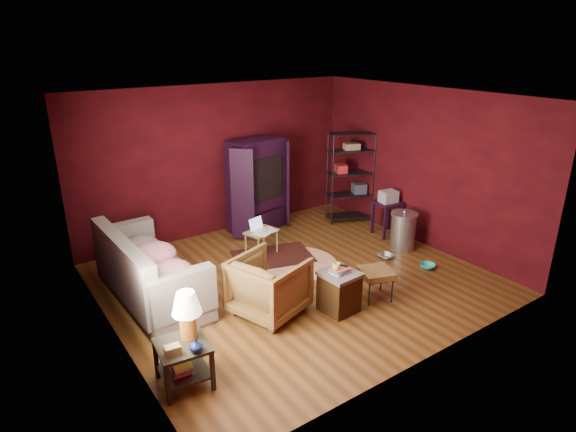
{
  "coord_description": "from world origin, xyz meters",
  "views": [
    {
      "loc": [
        -3.93,
        -5.46,
        3.59
      ],
      "look_at": [
        0.0,
        0.2,
        1.0
      ],
      "focal_mm": 30.0,
      "sensor_mm": 36.0,
      "label": 1
    }
  ],
  "objects_px": {
    "laptop_desk": "(261,233)",
    "sofa": "(151,271)",
    "tv_armoire": "(257,184)",
    "armchair": "(269,283)",
    "wire_shelving": "(351,173)",
    "hamper": "(339,291)",
    "side_table": "(185,330)"
  },
  "relations": [
    {
      "from": "side_table",
      "to": "tv_armoire",
      "type": "distance_m",
      "value": 4.48
    },
    {
      "from": "armchair",
      "to": "side_table",
      "type": "xyz_separation_m",
      "value": [
        -1.48,
        -0.65,
        0.18
      ]
    },
    {
      "from": "armchair",
      "to": "hamper",
      "type": "height_order",
      "value": "armchair"
    },
    {
      "from": "sofa",
      "to": "wire_shelving",
      "type": "bearing_deg",
      "value": -82.74
    },
    {
      "from": "wire_shelving",
      "to": "laptop_desk",
      "type": "bearing_deg",
      "value": -147.72
    },
    {
      "from": "hamper",
      "to": "laptop_desk",
      "type": "height_order",
      "value": "hamper"
    },
    {
      "from": "sofa",
      "to": "side_table",
      "type": "bearing_deg",
      "value": 168.59
    },
    {
      "from": "sofa",
      "to": "tv_armoire",
      "type": "height_order",
      "value": "tv_armoire"
    },
    {
      "from": "side_table",
      "to": "hamper",
      "type": "xyz_separation_m",
      "value": [
        2.31,
        0.15,
        -0.33
      ]
    },
    {
      "from": "side_table",
      "to": "laptop_desk",
      "type": "xyz_separation_m",
      "value": [
        2.37,
        2.29,
        -0.23
      ]
    },
    {
      "from": "side_table",
      "to": "sofa",
      "type": "bearing_deg",
      "value": 81.21
    },
    {
      "from": "sofa",
      "to": "side_table",
      "type": "xyz_separation_m",
      "value": [
        -0.3,
        -1.93,
        0.2
      ]
    },
    {
      "from": "sofa",
      "to": "armchair",
      "type": "height_order",
      "value": "armchair"
    },
    {
      "from": "sofa",
      "to": "tv_armoire",
      "type": "relative_size",
      "value": 1.26
    },
    {
      "from": "sofa",
      "to": "laptop_desk",
      "type": "distance_m",
      "value": 2.11
    },
    {
      "from": "tv_armoire",
      "to": "hamper",
      "type": "bearing_deg",
      "value": -113.04
    },
    {
      "from": "hamper",
      "to": "laptop_desk",
      "type": "distance_m",
      "value": 2.14
    },
    {
      "from": "side_table",
      "to": "hamper",
      "type": "distance_m",
      "value": 2.34
    },
    {
      "from": "hamper",
      "to": "laptop_desk",
      "type": "relative_size",
      "value": 1.01
    },
    {
      "from": "tv_armoire",
      "to": "sofa",
      "type": "bearing_deg",
      "value": -163.39
    },
    {
      "from": "armchair",
      "to": "wire_shelving",
      "type": "distance_m",
      "value": 3.9
    },
    {
      "from": "armchair",
      "to": "wire_shelving",
      "type": "bearing_deg",
      "value": -76.22
    },
    {
      "from": "hamper",
      "to": "tv_armoire",
      "type": "height_order",
      "value": "tv_armoire"
    },
    {
      "from": "armchair",
      "to": "tv_armoire",
      "type": "relative_size",
      "value": 0.51
    },
    {
      "from": "hamper",
      "to": "side_table",
      "type": "bearing_deg",
      "value": -176.25
    },
    {
      "from": "hamper",
      "to": "tv_armoire",
      "type": "bearing_deg",
      "value": 78.69
    },
    {
      "from": "wire_shelving",
      "to": "hamper",
      "type": "bearing_deg",
      "value": -111.42
    },
    {
      "from": "laptop_desk",
      "to": "sofa",
      "type": "bearing_deg",
      "value": 174.91
    },
    {
      "from": "hamper",
      "to": "tv_armoire",
      "type": "xyz_separation_m",
      "value": [
        0.64,
        3.2,
        0.63
      ]
    },
    {
      "from": "sofa",
      "to": "tv_armoire",
      "type": "distance_m",
      "value": 3.05
    },
    {
      "from": "tv_armoire",
      "to": "wire_shelving",
      "type": "height_order",
      "value": "wire_shelving"
    },
    {
      "from": "sofa",
      "to": "armchair",
      "type": "bearing_deg",
      "value": -139.62
    }
  ]
}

